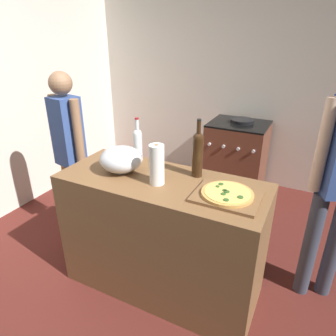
{
  "coord_description": "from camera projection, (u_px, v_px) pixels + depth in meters",
  "views": [
    {
      "loc": [
        1.09,
        -0.93,
        1.89
      ],
      "look_at": [
        0.21,
        0.82,
        0.99
      ],
      "focal_mm": 32.69,
      "sensor_mm": 36.0,
      "label": 1
    }
  ],
  "objects": [
    {
      "name": "person_in_stripes",
      "position": [
        70.0,
        150.0,
        2.7
      ],
      "size": [
        0.37,
        0.24,
        1.58
      ],
      "color": "#D88C4C",
      "rests_on": "ground_plane"
    },
    {
      "name": "ground_plane",
      "position": [
        177.0,
        229.0,
        3.17
      ],
      "size": [
        4.23,
        3.51,
        0.02
      ],
      "primitive_type": "cube",
      "color": "#511E19"
    },
    {
      "name": "cutting_board",
      "position": [
        227.0,
        196.0,
        1.87
      ],
      "size": [
        0.4,
        0.32,
        0.02
      ],
      "primitive_type": "cube",
      "color": "brown",
      "rests_on": "counter"
    },
    {
      "name": "wine_bottle_clear",
      "position": [
        198.0,
        152.0,
        2.09
      ],
      "size": [
        0.08,
        0.08,
        0.41
      ],
      "color": "#331E0F",
      "rests_on": "counter"
    },
    {
      "name": "paper_towel_roll",
      "position": [
        157.0,
        165.0,
        2.0
      ],
      "size": [
        0.1,
        0.1,
        0.28
      ],
      "color": "white",
      "rests_on": "counter"
    },
    {
      "name": "stove",
      "position": [
        236.0,
        157.0,
        3.77
      ],
      "size": [
        0.67,
        0.6,
        0.92
      ],
      "color": "brown",
      "rests_on": "ground_plane"
    },
    {
      "name": "counter",
      "position": [
        162.0,
        236.0,
        2.29
      ],
      "size": [
        1.46,
        0.6,
        0.94
      ],
      "primitive_type": "cube",
      "color": "brown",
      "rests_on": "ground_plane"
    },
    {
      "name": "kitchen_wall_left",
      "position": [
        27.0,
        87.0,
        3.39
      ],
      "size": [
        0.1,
        3.51,
        2.6
      ],
      "primitive_type": "cube",
      "color": "silver",
      "rests_on": "ground_plane"
    },
    {
      "name": "mixing_bowl",
      "position": [
        121.0,
        159.0,
        2.19
      ],
      "size": [
        0.31,
        0.31,
        0.19
      ],
      "color": "#B2B2B7",
      "rests_on": "counter"
    },
    {
      "name": "wine_bottle_green",
      "position": [
        138.0,
        143.0,
        2.36
      ],
      "size": [
        0.07,
        0.07,
        0.34
      ],
      "color": "silver",
      "rests_on": "counter"
    },
    {
      "name": "kitchen_wall_rear",
      "position": [
        229.0,
        80.0,
        3.85
      ],
      "size": [
        4.23,
        0.1,
        2.6
      ],
      "primitive_type": "cube",
      "color": "silver",
      "rests_on": "ground_plane"
    },
    {
      "name": "pizza",
      "position": [
        227.0,
        193.0,
        1.86
      ],
      "size": [
        0.32,
        0.32,
        0.03
      ],
      "color": "tan",
      "rests_on": "cutting_board"
    }
  ]
}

